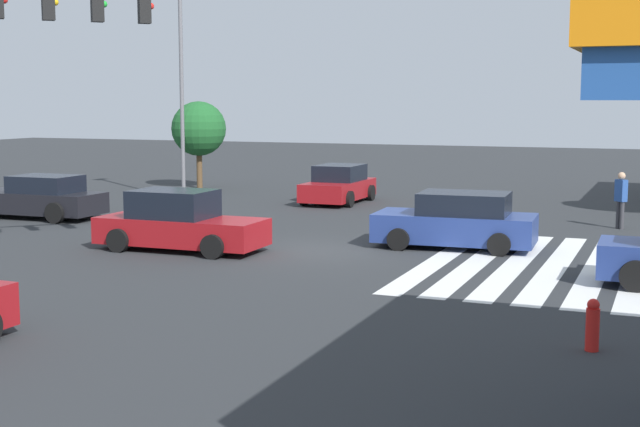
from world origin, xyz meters
TOP-DOWN VIEW (x-y plane):
  - ground_plane at (0.00, 0.00)m, footprint 112.74×112.74m
  - crosswalk_markings at (0.00, -6.22)m, footprint 9.42×6.30m
  - traffic_signal_mast at (-5.40, 5.40)m, footprint 3.79×3.79m
  - car_2 at (2.54, 11.43)m, footprint 2.09×4.68m
  - car_4 at (1.80, -3.34)m, footprint 2.34×4.43m
  - car_5 at (-1.40, 3.54)m, footprint 2.02×4.60m
  - car_6 at (10.73, 3.52)m, footprint 4.11×2.08m
  - pedestrian at (7.28, -7.27)m, footprint 0.41×0.41m
  - street_light_pole_a at (9.29, 9.72)m, footprint 0.80×0.36m
  - tree_corner_b at (13.77, 11.52)m, footprint 2.49×2.49m
  - fire_hydrant at (-7.40, -7.72)m, footprint 0.22×0.22m

SIDE VIEW (x-z plane):
  - ground_plane at x=0.00m, z-range 0.00..0.00m
  - crosswalk_markings at x=0.00m, z-range 0.00..0.01m
  - fire_hydrant at x=-7.40m, z-range 0.00..0.86m
  - car_6 at x=10.73m, z-range -0.06..1.44m
  - car_2 at x=2.54m, z-range -0.05..1.43m
  - car_4 at x=1.80m, z-range -0.04..1.49m
  - car_5 at x=-1.40m, z-range -0.08..1.55m
  - pedestrian at x=7.28m, z-range 0.12..1.91m
  - tree_corner_b at x=13.77m, z-range 0.73..4.72m
  - traffic_signal_mast at x=-5.40m, z-range 1.76..8.77m
  - street_light_pole_a at x=9.29m, z-range 0.82..10.18m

